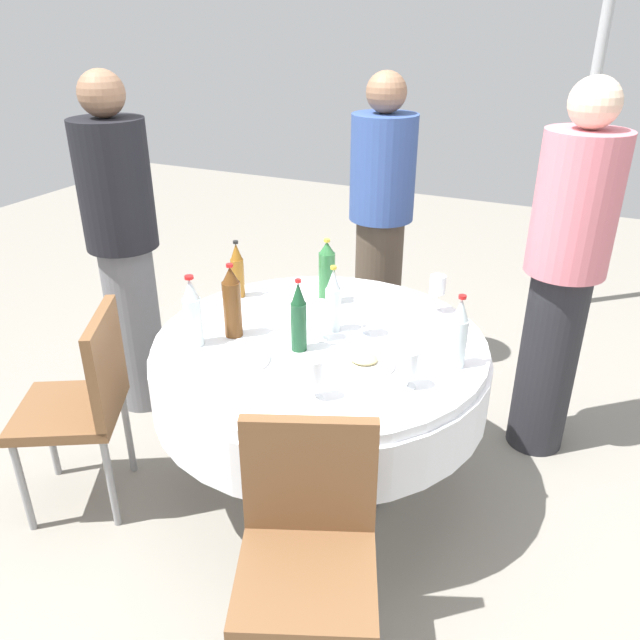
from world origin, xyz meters
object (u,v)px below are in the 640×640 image
object	(u,v)px
bottle_green_inner	(327,274)
bottle_clear_north	(333,301)
wine_glass_far	(409,362)
wine_glass_right	(314,372)
bottle_clear_west	(458,334)
wine_glass_south	(363,310)
plate_near	(364,362)
chair_far	(308,539)
wine_glass_mid	(438,286)
bottle_brown_far	(232,303)
bottle_clear_south	(193,313)
chair_mid	(86,396)
dining_table	(320,372)
person_inner	(564,273)
bottle_dark_green_east	(299,318)
person_west	(123,245)
wine_glass_north	(320,314)
bottle_amber_mid	(237,271)
plate_right	(241,359)
person_east	(380,226)

from	to	relation	value
bottle_green_inner	bottle_clear_north	size ratio (longest dim) A/B	1.07
wine_glass_far	wine_glass_right	world-z (taller)	wine_glass_right
bottle_green_inner	bottle_clear_north	bearing A→B (deg)	-59.87
bottle_clear_west	wine_glass_south	xyz separation A→B (m)	(-0.40, 0.08, -0.02)
plate_near	chair_far	xyz separation A→B (m)	(0.09, -0.65, -0.23)
wine_glass_mid	wine_glass_far	xyz separation A→B (m)	(0.08, -0.63, -0.02)
bottle_clear_north	bottle_brown_far	xyz separation A→B (m)	(-0.34, -0.21, 0.01)
bottle_clear_south	chair_mid	world-z (taller)	bottle_clear_south
chair_far	wine_glass_south	bearing A→B (deg)	-100.80
dining_table	wine_glass_right	bearing A→B (deg)	-67.29
wine_glass_far	person_inner	bearing A→B (deg)	67.28
bottle_clear_south	plate_near	world-z (taller)	bottle_clear_south
bottle_dark_green_east	bottle_green_inner	size ratio (longest dim) A/B	0.98
plate_near	chair_mid	bearing A→B (deg)	-161.76
plate_near	chair_mid	world-z (taller)	chair_mid
bottle_brown_far	wine_glass_right	bearing A→B (deg)	-29.54
person_west	wine_glass_far	bearing A→B (deg)	-93.78
bottle_clear_north	chair_far	bearing A→B (deg)	-70.39
bottle_dark_green_east	bottle_clear_west	size ratio (longest dim) A/B	1.03
bottle_green_inner	wine_glass_north	xyz separation A→B (m)	(0.12, -0.33, -0.03)
wine_glass_north	person_west	bearing A→B (deg)	168.94
bottle_clear_north	bottle_green_inner	bearing A→B (deg)	120.13
bottle_green_inner	bottle_clear_north	distance (m)	0.27
bottle_brown_far	wine_glass_north	world-z (taller)	bottle_brown_far
bottle_dark_green_east	wine_glass_north	world-z (taller)	bottle_dark_green_east
dining_table	chair_far	size ratio (longest dim) A/B	1.54
bottle_amber_mid	chair_mid	distance (m)	0.82
bottle_clear_north	plate_right	bearing A→B (deg)	-119.05
bottle_dark_green_east	wine_glass_south	world-z (taller)	bottle_dark_green_east
bottle_amber_mid	wine_glass_mid	distance (m)	0.88
dining_table	bottle_amber_mid	world-z (taller)	bottle_amber_mid
bottle_green_inner	person_inner	world-z (taller)	person_inner
bottle_green_inner	wine_glass_mid	xyz separation A→B (m)	(0.46, 0.11, -0.02)
bottle_amber_mid	person_east	world-z (taller)	person_east
wine_glass_far	person_east	size ratio (longest dim) A/B	0.09
bottle_clear_south	wine_glass_mid	distance (m)	1.02
person_east	bottle_brown_far	bearing A→B (deg)	-106.00
wine_glass_mid	person_east	world-z (taller)	person_east
bottle_green_inner	person_west	xyz separation A→B (m)	(-1.03, -0.10, 0.01)
wine_glass_right	plate_near	size ratio (longest dim) A/B	0.65
bottle_clear_west	wine_glass_right	distance (m)	0.56
bottle_clear_west	bottle_green_inner	bearing A→B (deg)	155.27
plate_near	chair_far	size ratio (longest dim) A/B	0.26
bottle_dark_green_east	wine_glass_north	bearing A→B (deg)	68.93
bottle_clear_west	person_west	distance (m)	1.70
bottle_brown_far	person_inner	size ratio (longest dim) A/B	0.18
chair_mid	chair_far	xyz separation A→B (m)	(1.14, -0.31, 0.00)
wine_glass_mid	plate_right	distance (m)	0.90
wine_glass_far	person_east	xyz separation A→B (m)	(-0.58, 1.29, 0.02)
bottle_dark_green_east	person_east	bearing A→B (deg)	95.71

